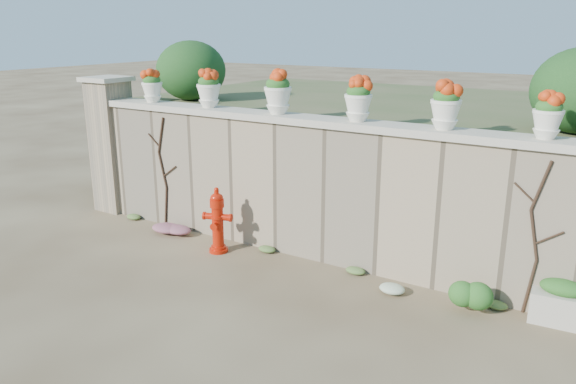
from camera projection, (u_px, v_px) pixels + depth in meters
The scene contains 19 objects.
ground at pixel (234, 298), 7.16m from camera, with size 80.00×80.00×0.00m, color #4F3C27.
stone_wall at pixel (305, 190), 8.35m from camera, with size 8.00×0.40×2.00m, color gray.
wall_cap at pixel (306, 120), 8.05m from camera, with size 8.10×0.52×0.10m, color beige.
gate_pillar at pixel (112, 144), 10.39m from camera, with size 0.72×0.72×2.48m.
raised_fill at pixel (388, 151), 10.95m from camera, with size 9.00×6.00×2.00m, color #384C23.
back_shrub_left at pixel (191, 71), 10.52m from camera, with size 1.30×1.30×1.10m, color #143814.
vine_left at pixel (163, 170), 9.53m from camera, with size 0.60×0.04×1.91m.
vine_right at pixel (535, 236), 6.53m from camera, with size 0.60×0.04×1.91m.
fire_hydrant at pixel (217, 220), 8.52m from camera, with size 0.44×0.32×1.02m.
planter_box at pixel (561, 303), 6.52m from camera, with size 0.68×0.43×0.54m.
green_shrub at pixel (469, 292), 6.75m from camera, with size 0.56×0.51×0.53m, color #1E5119.
magenta_clump at pixel (174, 228), 9.38m from camera, with size 0.81×0.54×0.22m, color #BD2581.
white_flowers at pixel (392, 289), 7.24m from camera, with size 0.45×0.36×0.16m, color white.
urn_pot_0 at pixel (152, 86), 9.50m from camera, with size 0.35×0.35×0.54m.
urn_pot_1 at pixel (209, 89), 8.86m from camera, with size 0.38×0.38×0.59m.
urn_pot_2 at pixel (278, 93), 8.19m from camera, with size 0.40×0.40×0.63m.
urn_pot_3 at pixel (358, 100), 7.54m from camera, with size 0.37×0.37×0.59m.
urn_pot_4 at pixel (446, 106), 6.94m from camera, with size 0.38×0.38×0.59m.
urn_pot_5 at pixel (548, 116), 6.35m from camera, with size 0.34×0.34×0.54m.
Camera 1 is at (4.03, -5.13, 3.32)m, focal length 35.00 mm.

